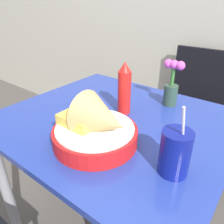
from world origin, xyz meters
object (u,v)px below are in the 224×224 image
at_px(flower_vase, 172,85).
at_px(ketchup_bottle, 124,89).
at_px(drink_cup, 175,154).
at_px(food_basket, 97,128).
at_px(chair_far_window, 193,104).

bearing_deg(flower_vase, ketchup_bottle, -123.34).
relative_size(ketchup_bottle, drink_cup, 1.00).
distance_m(ketchup_bottle, drink_cup, 0.41).
height_order(food_basket, drink_cup, drink_cup).
distance_m(chair_far_window, ketchup_bottle, 0.82).
xyz_separation_m(chair_far_window, ketchup_bottle, (-0.09, -0.75, 0.32)).
height_order(chair_far_window, food_basket, food_basket).
xyz_separation_m(chair_far_window, flower_vase, (0.04, -0.55, 0.31)).
bearing_deg(chair_far_window, food_basket, -91.37).
xyz_separation_m(drink_cup, flower_vase, (-0.20, 0.42, 0.03)).
distance_m(chair_far_window, flower_vase, 0.63).
bearing_deg(flower_vase, drink_cup, -64.44).
height_order(ketchup_bottle, drink_cup, same).
xyz_separation_m(food_basket, drink_cup, (0.27, 0.03, -0.00)).
distance_m(ketchup_bottle, flower_vase, 0.24).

